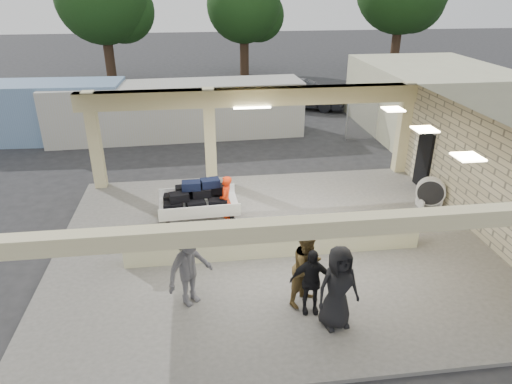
{
  "coord_description": "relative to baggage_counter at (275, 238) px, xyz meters",
  "views": [
    {
      "loc": [
        -1.88,
        -10.99,
        6.9
      ],
      "look_at": [
        -0.32,
        1.0,
        1.27
      ],
      "focal_mm": 32.0,
      "sensor_mm": 36.0,
      "label": 1
    }
  ],
  "objects": [
    {
      "name": "ground",
      "position": [
        0.0,
        0.5,
        -0.59
      ],
      "size": [
        120.0,
        120.0,
        0.0
      ],
      "primitive_type": "plane",
      "color": "#262629",
      "rests_on": "ground"
    },
    {
      "name": "pavilion",
      "position": [
        0.21,
        1.16,
        0.76
      ],
      "size": [
        12.01,
        10.0,
        3.55
      ],
      "color": "#5F5D59",
      "rests_on": "ground"
    },
    {
      "name": "baggage_counter",
      "position": [
        0.0,
        0.0,
        0.0
      ],
      "size": [
        8.2,
        0.58,
        0.98
      ],
      "color": "beige",
      "rests_on": "pavilion"
    },
    {
      "name": "luggage_cart",
      "position": [
        -2.04,
        2.02,
        0.26
      ],
      "size": [
        2.44,
        1.58,
        1.39
      ],
      "rotation": [
        0.0,
        0.0,
        0.05
      ],
      "color": "white",
      "rests_on": "pavilion"
    },
    {
      "name": "drum_fan",
      "position": [
        5.5,
        2.12,
        0.06
      ],
      "size": [
        0.96,
        0.7,
        1.02
      ],
      "rotation": [
        0.0,
        0.0,
        -0.49
      ],
      "color": "white",
      "rests_on": "pavilion"
    },
    {
      "name": "baggage_handler",
      "position": [
        -1.19,
        1.8,
        0.3
      ],
      "size": [
        0.46,
        0.64,
        1.58
      ],
      "primitive_type": "imported",
      "rotation": [
        0.0,
        0.0,
        4.44
      ],
      "color": "#F4320C",
      "rests_on": "pavilion"
    },
    {
      "name": "passenger_a",
      "position": [
        0.38,
        -2.14,
        0.43
      ],
      "size": [
        0.93,
        0.87,
        1.83
      ],
      "primitive_type": "imported",
      "rotation": [
        0.0,
        0.0,
        0.7
      ],
      "color": "brown",
      "rests_on": "pavilion"
    },
    {
      "name": "passenger_b",
      "position": [
        0.37,
        -2.47,
        0.31
      ],
      "size": [
        0.96,
        0.43,
        1.59
      ],
      "primitive_type": "imported",
      "rotation": [
        0.0,
        0.0,
        -0.1
      ],
      "color": "black",
      "rests_on": "pavilion"
    },
    {
      "name": "passenger_c",
      "position": [
        -2.25,
        -1.84,
        0.48
      ],
      "size": [
        1.23,
        1.14,
        1.93
      ],
      "primitive_type": "imported",
      "rotation": [
        0.0,
        0.0,
        0.71
      ],
      "color": "#56555B",
      "rests_on": "pavilion"
    },
    {
      "name": "passenger_d",
      "position": [
        0.83,
        -2.98,
        0.47
      ],
      "size": [
        1.0,
        0.56,
        1.92
      ],
      "primitive_type": "imported",
      "rotation": [
        0.0,
        0.0,
        0.2
      ],
      "color": "black",
      "rests_on": "pavilion"
    },
    {
      "name": "car_white_a",
      "position": [
        9.78,
        12.6,
        0.14
      ],
      "size": [
        5.63,
        4.11,
        1.46
      ],
      "primitive_type": "imported",
      "rotation": [
        0.0,
        0.0,
        1.2
      ],
      "color": "silver",
      "rests_on": "ground"
    },
    {
      "name": "car_white_b",
      "position": [
        13.36,
        13.66,
        0.19
      ],
      "size": [
        5.23,
        3.62,
        1.55
      ],
      "primitive_type": "imported",
      "rotation": [
        0.0,
        0.0,
        1.16
      ],
      "color": "silver",
      "rests_on": "ground"
    },
    {
      "name": "car_dark",
      "position": [
        4.38,
        15.62,
        0.2
      ],
      "size": [
        4.99,
        3.58,
        1.58
      ],
      "primitive_type": "imported",
      "rotation": [
        0.0,
        0.0,
        1.12
      ],
      "color": "black",
      "rests_on": "ground"
    },
    {
      "name": "container_white",
      "position": [
        -2.85,
        11.13,
        0.7
      ],
      "size": [
        11.99,
        2.87,
        2.58
      ],
      "primitive_type": "cube",
      "rotation": [
        0.0,
        0.0,
        0.04
      ],
      "color": "#B8B7B3",
      "rests_on": "ground"
    },
    {
      "name": "container_blue",
      "position": [
        -10.52,
        11.44,
        0.76
      ],
      "size": [
        10.47,
        2.94,
        2.7
      ],
      "primitive_type": "cube",
      "rotation": [
        0.0,
        0.0,
        -0.04
      ],
      "color": "#7292B6",
      "rests_on": "ground"
    },
    {
      "name": "fence",
      "position": [
        11.0,
        9.5,
        0.47
      ],
      "size": [
        12.06,
        0.06,
        2.03
      ],
      "color": "gray",
      "rests_on": "ground"
    },
    {
      "name": "tree_left",
      "position": [
        -7.68,
        24.66,
        5.0
      ],
      "size": [
        6.6,
        6.3,
        9.0
      ],
      "color": "#382619",
      "rests_on": "ground"
    },
    {
      "name": "tree_mid",
      "position": [
        2.32,
        26.66,
        4.38
      ],
      "size": [
        6.0,
        5.6,
        8.0
      ],
      "color": "#382619",
      "rests_on": "ground"
    },
    {
      "name": "adjacent_building",
      "position": [
        9.5,
        10.5,
        1.01
      ],
      "size": [
        6.0,
        8.0,
        3.2
      ],
      "primitive_type": "cube",
      "color": "beige",
      "rests_on": "ground"
    }
  ]
}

